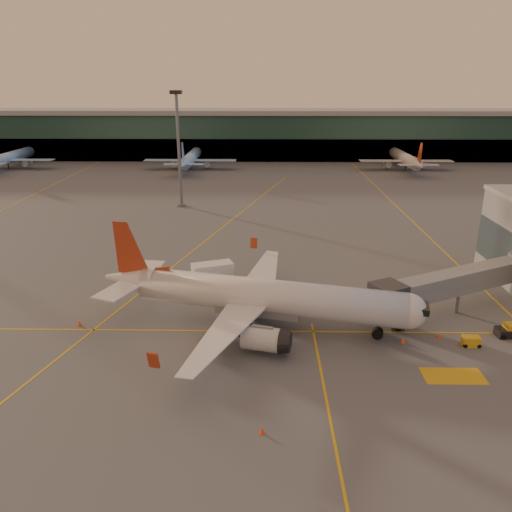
{
  "coord_description": "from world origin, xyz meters",
  "views": [
    {
      "loc": [
        -0.79,
        -46.83,
        27.58
      ],
      "look_at": [
        -1.88,
        17.19,
        5.0
      ],
      "focal_mm": 35.0,
      "sensor_mm": 36.0,
      "label": 1
    }
  ],
  "objects_px": {
    "pushback_tug": "(510,331)",
    "catering_truck": "(213,276)",
    "main_airplane": "(257,297)",
    "gpu_cart": "(471,341)"
  },
  "relations": [
    {
      "from": "catering_truck",
      "to": "gpu_cart",
      "type": "height_order",
      "value": "catering_truck"
    },
    {
      "from": "catering_truck",
      "to": "main_airplane",
      "type": "bearing_deg",
      "value": -78.36
    },
    {
      "from": "main_airplane",
      "to": "pushback_tug",
      "type": "bearing_deg",
      "value": 9.53
    },
    {
      "from": "pushback_tug",
      "to": "catering_truck",
      "type": "bearing_deg",
      "value": 157.42
    },
    {
      "from": "catering_truck",
      "to": "gpu_cart",
      "type": "relative_size",
      "value": 3.07
    },
    {
      "from": "main_airplane",
      "to": "gpu_cart",
      "type": "bearing_deg",
      "value": 3.2
    },
    {
      "from": "main_airplane",
      "to": "catering_truck",
      "type": "xyz_separation_m",
      "value": [
        -6.17,
        9.89,
        -1.38
      ]
    },
    {
      "from": "main_airplane",
      "to": "pushback_tug",
      "type": "relative_size",
      "value": 12.29
    },
    {
      "from": "main_airplane",
      "to": "catering_truck",
      "type": "distance_m",
      "value": 11.73
    },
    {
      "from": "catering_truck",
      "to": "pushback_tug",
      "type": "height_order",
      "value": "catering_truck"
    }
  ]
}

